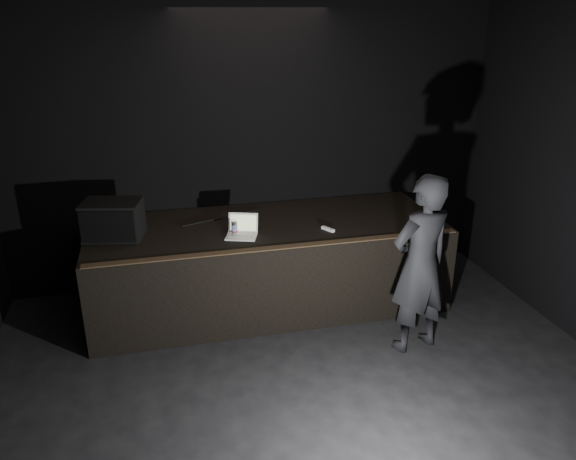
{
  "coord_description": "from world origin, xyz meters",
  "views": [
    {
      "loc": [
        -1.2,
        -3.13,
        3.28
      ],
      "look_at": [
        0.14,
        2.3,
        1.07
      ],
      "focal_mm": 35.0,
      "sensor_mm": 36.0,
      "label": 1
    }
  ],
  "objects_px": {
    "stage_riser": "(268,263)",
    "stage_monitor": "(113,220)",
    "beer_can": "(235,228)",
    "person": "(420,265)",
    "laptop": "(242,230)"
  },
  "relations": [
    {
      "from": "stage_riser",
      "to": "laptop",
      "type": "height_order",
      "value": "laptop"
    },
    {
      "from": "beer_can",
      "to": "person",
      "type": "height_order",
      "value": "person"
    },
    {
      "from": "stage_riser",
      "to": "person",
      "type": "bearing_deg",
      "value": -45.61
    },
    {
      "from": "laptop",
      "to": "beer_can",
      "type": "relative_size",
      "value": 2.47
    },
    {
      "from": "laptop",
      "to": "beer_can",
      "type": "xyz_separation_m",
      "value": [
        -0.08,
        0.02,
        0.02
      ]
    },
    {
      "from": "stage_riser",
      "to": "beer_can",
      "type": "distance_m",
      "value": 0.75
    },
    {
      "from": "stage_riser",
      "to": "laptop",
      "type": "relative_size",
      "value": 10.05
    },
    {
      "from": "stage_riser",
      "to": "person",
      "type": "height_order",
      "value": "person"
    },
    {
      "from": "person",
      "to": "laptop",
      "type": "bearing_deg",
      "value": -46.26
    },
    {
      "from": "stage_riser",
      "to": "beer_can",
      "type": "xyz_separation_m",
      "value": [
        -0.41,
        -0.25,
        0.58
      ]
    },
    {
      "from": "stage_monitor",
      "to": "person",
      "type": "distance_m",
      "value": 3.23
    },
    {
      "from": "laptop",
      "to": "beer_can",
      "type": "bearing_deg",
      "value": -178.51
    },
    {
      "from": "stage_monitor",
      "to": "beer_can",
      "type": "xyz_separation_m",
      "value": [
        1.26,
        -0.24,
        -0.12
      ]
    },
    {
      "from": "laptop",
      "to": "person",
      "type": "height_order",
      "value": "person"
    },
    {
      "from": "stage_riser",
      "to": "stage_monitor",
      "type": "height_order",
      "value": "stage_monitor"
    }
  ]
}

